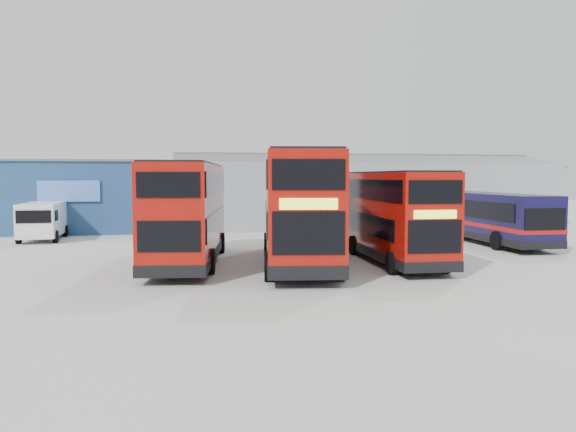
{
  "coord_description": "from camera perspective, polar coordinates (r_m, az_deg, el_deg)",
  "views": [
    {
      "loc": [
        -6.54,
        -25.4,
        3.94
      ],
      "look_at": [
        -1.69,
        0.51,
        2.1
      ],
      "focal_mm": 35.0,
      "sensor_mm": 36.0,
      "label": 1
    }
  ],
  "objects": [
    {
      "name": "office_block",
      "position": [
        44.05,
        -20.36,
        1.98
      ],
      "size": [
        12.3,
        8.32,
        5.12
      ],
      "color": "navy",
      "rests_on": "ground"
    },
    {
      "name": "ground_plane",
      "position": [
        26.52,
        3.81,
        -4.56
      ],
      "size": [
        120.0,
        120.0,
        0.0
      ],
      "primitive_type": "plane",
      "color": "#AEAEA8",
      "rests_on": "ground"
    },
    {
      "name": "double_decker_right",
      "position": [
        26.44,
        10.48,
        -0.1
      ],
      "size": [
        2.79,
        9.99,
        4.19
      ],
      "rotation": [
        0.0,
        0.0,
        -0.03
      ],
      "color": "#990F08",
      "rests_on": "ground"
    },
    {
      "name": "double_decker_centre",
      "position": [
        25.12,
        1.02,
        0.67
      ],
      "size": [
        4.46,
        12.06,
        4.99
      ],
      "rotation": [
        0.0,
        0.0,
        -0.14
      ],
      "color": "#990F08",
      "rests_on": "ground"
    },
    {
      "name": "panel_van",
      "position": [
        38.1,
        -23.65,
        -0.3
      ],
      "size": [
        2.48,
        5.44,
        2.34
      ],
      "rotation": [
        0.0,
        0.0,
        0.04
      ],
      "color": "white",
      "rests_on": "ground"
    },
    {
      "name": "single_decker_blue",
      "position": [
        35.37,
        19.78,
        -0.23
      ],
      "size": [
        2.99,
        11.09,
        2.98
      ],
      "rotation": [
        0.0,
        0.0,
        3.11
      ],
      "color": "#0C0D34",
      "rests_on": "ground"
    },
    {
      "name": "maintenance_shed",
      "position": [
        47.69,
        7.16,
        2.36
      ],
      "size": [
        30.5,
        12.0,
        5.89
      ],
      "color": "#989DA6",
      "rests_on": "ground"
    },
    {
      "name": "double_decker_left",
      "position": [
        25.61,
        -10.13,
        0.18
      ],
      "size": [
        4.0,
        10.98,
        4.55
      ],
      "rotation": [
        0.0,
        0.0,
        3.01
      ],
      "color": "#990F08",
      "rests_on": "ground"
    }
  ]
}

